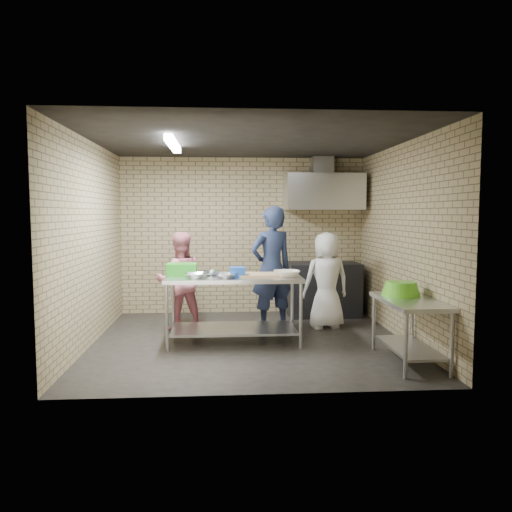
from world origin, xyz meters
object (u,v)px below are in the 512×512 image
(woman_pink, at_px, (180,281))
(woman_white, at_px, (326,280))
(man_navy, at_px, (271,269))
(green_crate, at_px, (182,269))
(side_counter, at_px, (409,331))
(stove, at_px, (323,289))
(blue_tub, at_px, (237,272))
(bottle_red, at_px, (324,197))
(prep_table, at_px, (234,309))
(bottle_green, at_px, (347,197))
(green_basin, at_px, (401,289))

(woman_pink, distance_m, woman_white, 2.20)
(man_navy, bearing_deg, green_crate, 0.65)
(side_counter, height_order, stove, stove)
(blue_tub, distance_m, woman_white, 1.61)
(man_navy, bearing_deg, stove, -157.45)
(bottle_red, distance_m, woman_white, 1.77)
(side_counter, relative_size, green_crate, 2.99)
(prep_table, bearing_deg, woman_white, 26.96)
(stove, distance_m, man_navy, 1.48)
(bottle_green, relative_size, woman_white, 0.10)
(stove, relative_size, blue_tub, 5.99)
(prep_table, xyz_separation_m, side_counter, (2.02, -1.08, -0.08))
(stove, bearing_deg, bottle_red, 78.23)
(side_counter, relative_size, woman_white, 0.82)
(stove, height_order, woman_white, woman_white)
(blue_tub, distance_m, green_basin, 2.09)
(woman_pink, xyz_separation_m, woman_white, (2.20, -0.05, -0.00))
(prep_table, distance_m, green_crate, 0.89)
(green_crate, xyz_separation_m, woman_pink, (-0.08, 0.65, -0.25))
(bottle_green, bearing_deg, bottle_red, 180.00)
(blue_tub, bearing_deg, green_crate, 163.65)
(side_counter, height_order, woman_white, woman_white)
(blue_tub, bearing_deg, woman_white, 30.97)
(green_basin, bearing_deg, blue_tub, 159.34)
(prep_table, height_order, woman_pink, woman_pink)
(green_crate, height_order, woman_white, woman_white)
(side_counter, xyz_separation_m, woman_white, (-0.60, 1.81, 0.35))
(prep_table, height_order, blue_tub, blue_tub)
(prep_table, height_order, man_navy, man_navy)
(blue_tub, xyz_separation_m, man_navy, (0.53, 0.77, -0.04))
(green_crate, bearing_deg, woman_pink, 97.34)
(green_basin, distance_m, woman_white, 1.66)
(green_crate, relative_size, woman_white, 0.27)
(man_navy, height_order, woman_white, man_navy)
(stove, relative_size, woman_white, 0.82)
(woman_pink, relative_size, woman_white, 1.00)
(man_navy, relative_size, woman_pink, 1.26)
(green_crate, relative_size, bottle_red, 2.23)
(stove, xyz_separation_m, woman_pink, (-2.35, -0.89, 0.28))
(man_navy, distance_m, woman_white, 0.86)
(woman_pink, bearing_deg, woman_white, 166.32)
(green_crate, bearing_deg, bottle_red, 37.61)
(bottle_green, bearing_deg, prep_table, -136.64)
(side_counter, xyz_separation_m, blue_tub, (-1.97, 0.98, 0.59))
(blue_tub, relative_size, woman_white, 0.14)
(man_navy, xyz_separation_m, woman_white, (0.84, 0.05, -0.19))
(green_crate, bearing_deg, side_counter, -23.90)
(bottle_red, bearing_deg, stove, -101.77)
(stove, relative_size, bottle_red, 6.67)
(side_counter, bearing_deg, bottle_green, 90.00)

